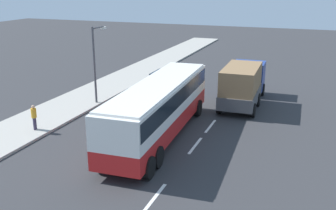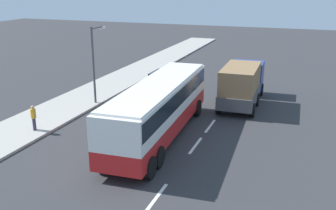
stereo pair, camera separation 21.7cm
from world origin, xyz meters
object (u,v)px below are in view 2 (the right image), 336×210
Objects in this scene: street_lamp at (95,58)px; pedestrian_near_curb at (33,116)px; coach_bus at (159,104)px; cargo_truck at (242,83)px; car_white_minivan at (163,80)px.

pedestrian_near_curb is at bearing 174.94° from street_lamp.
coach_bus is 8.88m from cargo_truck.
street_lamp is (4.60, 6.84, 1.39)m from coach_bus.
pedestrian_near_curb reaches higher than car_white_minivan.
pedestrian_near_curb is at bearing 101.52° from coach_bus.
cargo_truck is at bearing -70.39° from street_lamp.
cargo_truck is at bearing -105.11° from car_white_minivan.
street_lamp reaches higher than cargo_truck.
cargo_truck is at bearing 26.13° from pedestrian_near_curb.
pedestrian_near_curb is at bearing 162.45° from car_white_minivan.
cargo_truck reaches higher than pedestrian_near_curb.
car_white_minivan is at bearing 73.38° from cargo_truck.
coach_bus is at bearing -2.94° from pedestrian_near_curb.
coach_bus is 2.20× the size of street_lamp.
car_white_minivan is (1.88, 6.96, -0.85)m from cargo_truck.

